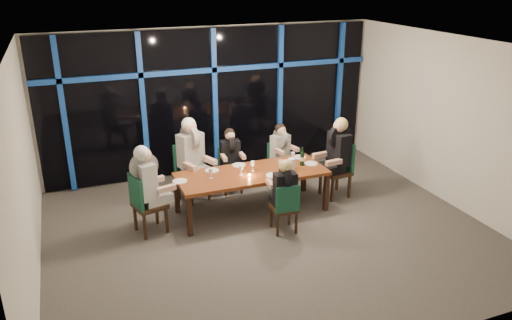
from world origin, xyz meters
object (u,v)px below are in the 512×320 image
object	(u,v)px
diner_far_mid	(230,151)
wine_bottle	(302,158)
dining_table	(252,176)
chair_end_left	(144,201)
chair_far_right	(279,161)
diner_far_left	(192,148)
water_pitcher	(291,165)
diner_end_right	(337,146)
chair_near_mid	(286,206)
diner_end_left	(147,177)
diner_far_right	(281,146)
diner_near_mid	(284,184)
chair_far_left	(190,168)
chair_far_mid	(230,167)
chair_end_right	(340,166)

from	to	relation	value
diner_far_mid	wine_bottle	bearing A→B (deg)	-39.77
dining_table	chair_end_left	world-z (taller)	chair_end_left
chair_far_right	diner_far_left	distance (m)	1.86
dining_table	water_pitcher	size ratio (longest dim) A/B	11.70
chair_far_right	water_pitcher	size ratio (longest dim) A/B	3.87
diner_far_mid	diner_end_right	bearing A→B (deg)	-23.80
chair_near_mid	diner_end_left	bearing A→B (deg)	-17.94
chair_near_mid	diner_far_right	xyz separation A→B (m)	(0.73, 1.80, 0.34)
dining_table	diner_far_mid	world-z (taller)	diner_far_mid
dining_table	chair_end_left	xyz separation A→B (m)	(-1.89, -0.10, -0.11)
wine_bottle	chair_far_right	bearing A→B (deg)	90.81
diner_near_mid	chair_far_left	bearing A→B (deg)	-53.61
chair_end_left	diner_end_right	distance (m)	3.61
diner_end_right	water_pitcher	bearing A→B (deg)	-84.36
chair_far_right	water_pitcher	world-z (taller)	water_pitcher
chair_far_mid	diner_near_mid	xyz separation A→B (m)	(0.30, -1.85, 0.34)
diner_end_right	diner_near_mid	size ratio (longest dim) A/B	1.21
diner_far_mid	water_pitcher	xyz separation A→B (m)	(0.74, -1.12, 0.04)
diner_far_right	chair_far_left	bearing A→B (deg)	165.38
chair_far_mid	chair_near_mid	size ratio (longest dim) A/B	1.00
diner_far_left	wine_bottle	bearing A→B (deg)	-47.43
diner_end_right	chair_far_left	bearing A→B (deg)	-115.27
dining_table	chair_end_left	distance (m)	1.89
dining_table	chair_end_right	xyz separation A→B (m)	(1.79, 0.04, -0.10)
dining_table	diner_far_mid	size ratio (longest dim) A/B	3.10
chair_far_left	diner_end_right	distance (m)	2.75
diner_far_mid	wine_bottle	xyz separation A→B (m)	(1.02, -0.96, 0.06)
chair_near_mid	diner_far_right	size ratio (longest dim) A/B	1.03
diner_far_right	diner_near_mid	xyz separation A→B (m)	(-0.72, -1.73, 0.00)
chair_near_mid	diner_end_right	size ratio (longest dim) A/B	0.85
dining_table	diner_far_mid	xyz separation A→B (m)	(-0.07, 0.94, 0.14)
chair_near_mid	diner_far_right	world-z (taller)	diner_far_right
diner_far_left	diner_end_right	bearing A→B (deg)	-39.43
wine_bottle	water_pitcher	xyz separation A→B (m)	(-0.29, -0.16, -0.02)
diner_end_left	diner_near_mid	world-z (taller)	diner_end_left
chair_far_left	diner_far_left	distance (m)	0.43
chair_end_left	chair_near_mid	world-z (taller)	chair_end_left
chair_end_left	diner_near_mid	distance (m)	2.26
chair_end_left	diner_far_left	distance (m)	1.48
diner_far_left	diner_far_right	bearing A→B (deg)	-20.18
diner_end_left	diner_end_right	distance (m)	3.50
chair_end_left	water_pitcher	distance (m)	2.57
chair_end_left	diner_end_left	xyz separation A→B (m)	(0.08, 0.02, 0.41)
chair_far_right	wine_bottle	size ratio (longest dim) A/B	2.51
chair_far_mid	diner_near_mid	distance (m)	1.90
chair_far_mid	water_pitcher	distance (m)	1.45
diner_near_mid	wine_bottle	bearing A→B (deg)	-127.10
diner_far_right	diner_far_left	bearing A→B (deg)	168.08
chair_far_mid	diner_far_mid	bearing A→B (deg)	-90.00
chair_near_mid	diner_end_left	size ratio (longest dim) A/B	0.86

